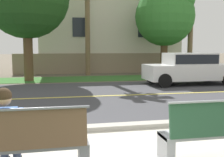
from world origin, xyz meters
TOP-DOWN VIEW (x-y plane):
  - ground_plane at (0.00, 8.00)m, footprint 140.00×140.00m
  - curb_edge at (0.00, 2.35)m, footprint 44.00×0.30m
  - street_asphalt at (0.00, 6.50)m, footprint 52.00×8.00m
  - road_centre_line at (0.00, 6.50)m, footprint 48.00×0.14m
  - far_verge_grass at (0.00, 12.30)m, footprint 48.00×2.80m
  - bench_left at (-1.50, 0.41)m, footprint 1.85×0.48m
  - bench_right at (1.50, 0.41)m, footprint 1.85×0.48m
  - seated_person_blue at (-1.72, 0.58)m, footprint 0.52×0.68m
  - car_white_far at (5.32, 8.90)m, footprint 4.30×1.86m
  - shade_tree_centre at (5.99, 13.42)m, footprint 3.79×3.79m
  - garden_wall at (2.60, 15.74)m, footprint 13.00×0.36m
  - house_across_street at (2.98, 18.94)m, footprint 11.22×6.91m

SIDE VIEW (x-z plane):
  - ground_plane at x=0.00m, z-range 0.00..0.00m
  - street_asphalt at x=0.00m, z-range 0.00..0.01m
  - far_verge_grass at x=0.00m, z-range 0.00..0.02m
  - road_centre_line at x=0.00m, z-range 0.01..0.01m
  - curb_edge at x=0.00m, z-range 0.00..0.11m
  - bench_left at x=-1.50m, z-range -0.05..0.96m
  - bench_right at x=1.50m, z-range -0.05..0.96m
  - seated_person_blue at x=-1.72m, z-range 0.05..1.30m
  - garden_wall at x=2.60m, z-range 0.00..1.40m
  - car_white_far at x=5.32m, z-range 0.08..1.62m
  - house_across_street at x=2.98m, z-range 0.04..6.45m
  - shade_tree_centre at x=5.99m, z-range 0.94..7.20m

